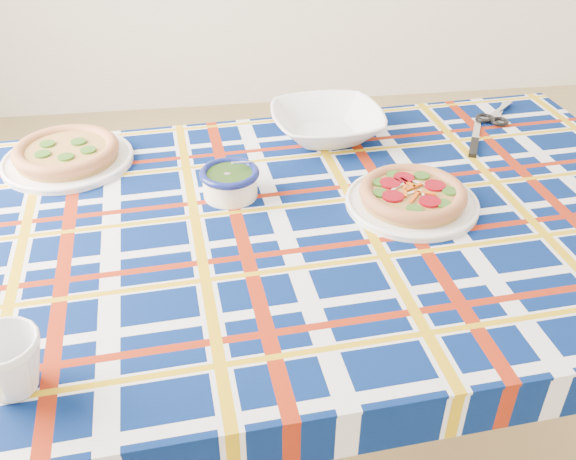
{
  "coord_description": "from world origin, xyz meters",
  "views": [
    {
      "loc": [
        -0.65,
        -1.35,
        1.44
      ],
      "look_at": [
        -0.51,
        -0.35,
        0.75
      ],
      "focal_mm": 40.0,
      "sensor_mm": 36.0,
      "label": 1
    }
  ],
  "objects": [
    {
      "name": "dining_table",
      "position": [
        -0.43,
        -0.28,
        0.65
      ],
      "size": [
        1.61,
        1.07,
        0.72
      ],
      "rotation": [
        0.0,
        0.0,
        0.07
      ],
      "color": "brown",
      "rests_on": "floor"
    },
    {
      "name": "second_focaccia_plate",
      "position": [
        -0.97,
        0.02,
        0.76
      ],
      "size": [
        0.35,
        0.35,
        0.06
      ],
      "primitive_type": null,
      "rotation": [
        0.0,
        0.0,
        0.15
      ],
      "color": "#AA7B3C",
      "rests_on": "tablecloth"
    },
    {
      "name": "pesto_bowl",
      "position": [
        -0.6,
        -0.18,
        0.77
      ],
      "size": [
        0.13,
        0.13,
        0.07
      ],
      "primitive_type": null,
      "rotation": [
        0.0,
        0.0,
        -0.04
      ],
      "color": "black",
      "rests_on": "tablecloth"
    },
    {
      "name": "kitchen_scissors",
      "position": [
        0.14,
        0.15,
        0.74
      ],
      "size": [
        0.19,
        0.2,
        0.02
      ],
      "primitive_type": null,
      "rotation": [
        0.0,
        0.0,
        0.86
      ],
      "color": "silver",
      "rests_on": "tablecloth"
    },
    {
      "name": "table_knife",
      "position": [
        0.03,
        0.05,
        0.73
      ],
      "size": [
        0.12,
        0.22,
        0.01
      ],
      "primitive_type": null,
      "rotation": [
        0.0,
        0.0,
        1.12
      ],
      "color": "silver",
      "rests_on": "tablecloth"
    },
    {
      "name": "floor",
      "position": [
        0.0,
        0.0,
        0.0
      ],
      "size": [
        4.0,
        4.0,
        0.0
      ],
      "primitive_type": "plane",
      "color": "#9D8351",
      "rests_on": "ground"
    },
    {
      "name": "tablecloth",
      "position": [
        -0.43,
        -0.28,
        0.68
      ],
      "size": [
        1.64,
        1.1,
        0.1
      ],
      "primitive_type": null,
      "rotation": [
        0.0,
        0.0,
        0.07
      ],
      "color": "#04174D",
      "rests_on": "dining_table"
    },
    {
      "name": "mug",
      "position": [
        -0.95,
        -0.67,
        0.78
      ],
      "size": [
        0.11,
        0.11,
        0.1
      ],
      "primitive_type": "imported",
      "rotation": [
        0.0,
        0.0,
        0.03
      ],
      "color": "white",
      "rests_on": "tablecloth"
    },
    {
      "name": "main_focaccia_plate",
      "position": [
        -0.24,
        -0.27,
        0.76
      ],
      "size": [
        0.31,
        0.31,
        0.05
      ],
      "primitive_type": null,
      "rotation": [
        0.0,
        0.0,
        0.11
      ],
      "color": "#AA7B3C",
      "rests_on": "tablecloth"
    },
    {
      "name": "serving_bowl",
      "position": [
        -0.35,
        0.07,
        0.76
      ],
      "size": [
        0.29,
        0.29,
        0.07
      ],
      "primitive_type": "imported",
      "rotation": [
        0.0,
        0.0,
        0.06
      ],
      "color": "white",
      "rests_on": "tablecloth"
    }
  ]
}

